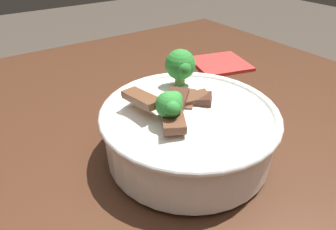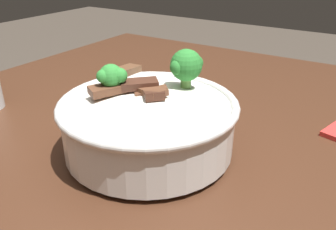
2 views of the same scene
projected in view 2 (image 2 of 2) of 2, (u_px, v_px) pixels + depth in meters
name	position (u px, v px, depth m)	size (l,w,h in m)	color
rice_bowl	(149.00, 117.00, 0.50)	(0.26, 0.26, 0.15)	white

